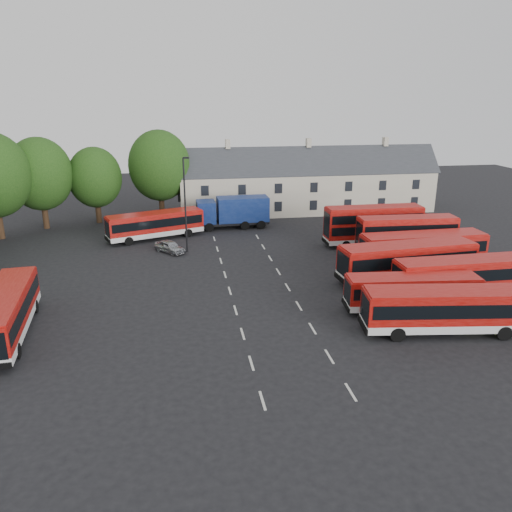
# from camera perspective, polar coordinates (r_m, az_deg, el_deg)

# --- Properties ---
(ground) EXTENTS (140.00, 140.00, 0.00)m
(ground) POSITION_cam_1_polar(r_m,az_deg,el_deg) (40.35, -2.70, -5.05)
(ground) COLOR black
(ground) RESTS_ON ground
(lane_markings) EXTENTS (5.15, 33.80, 0.01)m
(lane_markings) POSITION_cam_1_polar(r_m,az_deg,el_deg) (42.50, 0.34, -3.78)
(lane_markings) COLOR beige
(lane_markings) RESTS_ON ground
(treeline) EXTENTS (29.92, 32.59, 12.01)m
(treeline) POSITION_cam_1_polar(r_m,az_deg,el_deg) (59.37, -25.64, 7.46)
(treeline) COLOR black
(treeline) RESTS_ON ground
(terrace_houses) EXTENTS (35.70, 7.13, 10.06)m
(terrace_houses) POSITION_cam_1_polar(r_m,az_deg,el_deg) (70.31, 5.86, 8.20)
(terrace_houses) COLOR beige
(terrace_houses) RESTS_ON ground
(bus_row_a) EXTENTS (11.55, 4.03, 3.20)m
(bus_row_a) POSITION_cam_1_polar(r_m,az_deg,el_deg) (36.66, 20.97, -5.50)
(bus_row_a) COLOR silver
(bus_row_a) RESTS_ON ground
(bus_row_b) EXTENTS (10.18, 3.26, 2.83)m
(bus_row_b) POSITION_cam_1_polar(r_m,az_deg,el_deg) (39.54, 17.45, -3.74)
(bus_row_b) COLOR silver
(bus_row_b) RESTS_ON ground
(bus_row_c) EXTENTS (11.16, 2.71, 3.15)m
(bus_row_c) POSITION_cam_1_polar(r_m,az_deg,el_deg) (43.84, 22.46, -1.89)
(bus_row_c) COLOR silver
(bus_row_c) RESTS_ON ground
(bus_row_d) EXTENTS (12.36, 3.82, 3.44)m
(bus_row_d) POSITION_cam_1_polar(r_m,az_deg,el_deg) (45.53, 16.90, -0.32)
(bus_row_d) COLOR silver
(bus_row_d) RESTS_ON ground
(bus_row_e) EXTENTS (11.90, 2.97, 3.35)m
(bus_row_e) POSITION_cam_1_polar(r_m,az_deg,el_deg) (49.64, 18.54, 0.95)
(bus_row_e) COLOR silver
(bus_row_e) RESTS_ON ground
(bus_dd_south) EXTENTS (10.05, 2.71, 4.08)m
(bus_dd_south) POSITION_cam_1_polar(r_m,az_deg,el_deg) (52.71, 16.82, 2.45)
(bus_dd_south) COLOR silver
(bus_dd_south) RESTS_ON ground
(bus_dd_north) EXTENTS (10.51, 2.45, 4.31)m
(bus_dd_north) POSITION_cam_1_polar(r_m,az_deg,el_deg) (55.56, 13.26, 3.67)
(bus_dd_north) COLOR silver
(bus_dd_north) RESTS_ON ground
(bus_west) EXTENTS (3.49, 11.18, 3.11)m
(bus_west) POSITION_cam_1_polar(r_m,az_deg,el_deg) (37.94, -26.64, -5.56)
(bus_west) COLOR silver
(bus_west) RESTS_ON ground
(bus_north) EXTENTS (11.01, 6.01, 3.06)m
(bus_north) POSITION_cam_1_polar(r_m,az_deg,el_deg) (57.76, -11.43, 3.70)
(bus_north) COLOR silver
(bus_north) RESTS_ON ground
(box_truck) EXTENTS (8.79, 2.98, 3.81)m
(box_truck) POSITION_cam_1_polar(r_m,az_deg,el_deg) (61.36, -2.55, 5.18)
(box_truck) COLOR black
(box_truck) RESTS_ON ground
(silver_car) EXTENTS (3.57, 3.80, 1.27)m
(silver_car) POSITION_cam_1_polar(r_m,az_deg,el_deg) (52.74, -9.81, 1.07)
(silver_car) COLOR #A6A8AE
(silver_car) RESTS_ON ground
(lime_car) EXTENTS (3.62, 2.19, 1.13)m
(lime_car) POSITION_cam_1_polar(r_m,az_deg,el_deg) (38.51, 24.31, -7.01)
(lime_car) COLOR #ADD821
(lime_car) RESTS_ON ground
(lamppost) EXTENTS (0.69, 0.37, 9.86)m
(lamppost) POSITION_cam_1_polar(r_m,az_deg,el_deg) (51.57, -8.08, 6.08)
(lamppost) COLOR black
(lamppost) RESTS_ON ground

